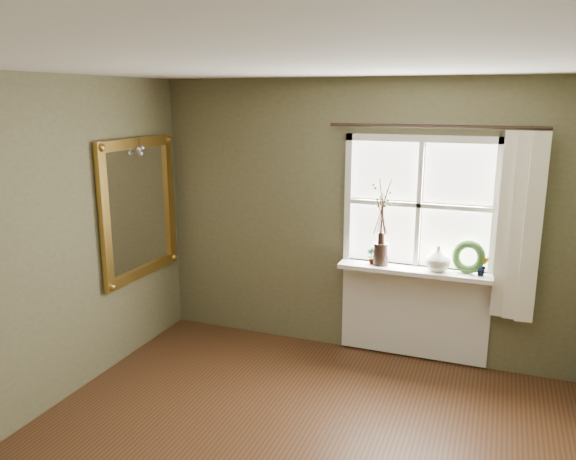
% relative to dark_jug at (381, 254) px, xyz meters
% --- Properties ---
extents(ceiling, '(4.50, 4.50, 0.00)m').
position_rel_dark_jug_xyz_m(ceiling, '(-0.24, -2.12, 1.58)').
color(ceiling, silver).
rests_on(ceiling, ground).
extents(wall_back, '(4.00, 0.10, 2.60)m').
position_rel_dark_jug_xyz_m(wall_back, '(-0.24, 0.18, 0.28)').
color(wall_back, brown).
rests_on(wall_back, ground).
extents(window_frame, '(1.36, 0.06, 1.24)m').
position_rel_dark_jug_xyz_m(window_frame, '(0.31, 0.11, 0.46)').
color(window_frame, white).
rests_on(window_frame, wall_back).
extents(window_sill, '(1.36, 0.26, 0.04)m').
position_rel_dark_jug_xyz_m(window_sill, '(0.31, 0.00, -0.12)').
color(window_sill, white).
rests_on(window_sill, wall_back).
extents(window_apron, '(1.36, 0.04, 0.88)m').
position_rel_dark_jug_xyz_m(window_apron, '(0.31, 0.11, -0.56)').
color(window_apron, white).
rests_on(window_apron, ground).
extents(dark_jug, '(0.15, 0.15, 0.21)m').
position_rel_dark_jug_xyz_m(dark_jug, '(0.00, 0.00, 0.00)').
color(dark_jug, black).
rests_on(dark_jug, window_sill).
extents(cream_vase, '(0.24, 0.24, 0.23)m').
position_rel_dark_jug_xyz_m(cream_vase, '(0.51, 0.00, 0.01)').
color(cream_vase, beige).
rests_on(cream_vase, window_sill).
extents(wreath, '(0.32, 0.21, 0.30)m').
position_rel_dark_jug_xyz_m(wreath, '(0.76, 0.04, 0.01)').
color(wreath, '#2B4920').
rests_on(wreath, window_sill).
extents(potted_plant_left, '(0.08, 0.06, 0.15)m').
position_rel_dark_jug_xyz_m(potted_plant_left, '(-0.09, 0.00, -0.03)').
color(potted_plant_left, '#2B4920').
rests_on(potted_plant_left, window_sill).
extents(potted_plant_right, '(0.10, 0.09, 0.17)m').
position_rel_dark_jug_xyz_m(potted_plant_right, '(0.89, 0.00, -0.02)').
color(potted_plant_right, '#2B4920').
rests_on(potted_plant_right, window_sill).
extents(curtain, '(0.36, 0.12, 1.59)m').
position_rel_dark_jug_xyz_m(curtain, '(1.15, 0.01, 0.34)').
color(curtain, silver).
rests_on(curtain, wall_back).
extents(curtain_rod, '(1.84, 0.03, 0.03)m').
position_rel_dark_jug_xyz_m(curtain_rod, '(0.41, 0.05, 1.16)').
color(curtain_rod, black).
rests_on(curtain_rod, wall_back).
extents(gilt_mirror, '(0.10, 1.11, 1.33)m').
position_rel_dark_jug_xyz_m(gilt_mirror, '(-2.21, -0.56, 0.37)').
color(gilt_mirror, white).
rests_on(gilt_mirror, wall_left).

